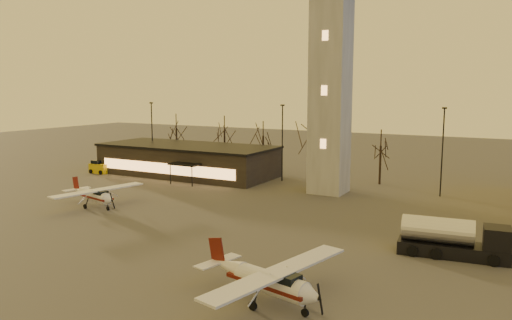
% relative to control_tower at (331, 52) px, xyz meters
% --- Properties ---
extents(ground, '(220.00, 220.00, 0.00)m').
position_rel_control_tower_xyz_m(ground, '(0.00, -30.00, -16.33)').
color(ground, '#423F3D').
rests_on(ground, ground).
extents(control_tower, '(6.80, 6.80, 32.60)m').
position_rel_control_tower_xyz_m(control_tower, '(0.00, 0.00, 0.00)').
color(control_tower, gray).
rests_on(control_tower, ground).
extents(terminal, '(25.40, 12.20, 4.30)m').
position_rel_control_tower_xyz_m(terminal, '(-21.99, 1.98, -14.17)').
color(terminal, black).
rests_on(terminal, ground).
extents(light_poles, '(58.50, 12.25, 10.14)m').
position_rel_control_tower_xyz_m(light_poles, '(0.50, 1.00, -10.92)').
color(light_poles, black).
rests_on(light_poles, ground).
extents(tree_row, '(37.20, 9.20, 8.80)m').
position_rel_control_tower_xyz_m(tree_row, '(-13.70, 9.16, -10.39)').
color(tree_row, black).
rests_on(tree_row, ground).
extents(cessna_front, '(8.98, 11.25, 3.10)m').
position_rel_control_tower_xyz_m(cessna_front, '(8.17, -30.92, -15.26)').
color(cessna_front, silver).
rests_on(cessna_front, ground).
extents(cessna_rear, '(8.12, 10.17, 2.80)m').
position_rel_control_tower_xyz_m(cessna_rear, '(-18.43, -18.57, -15.37)').
color(cessna_rear, white).
rests_on(cessna_rear, ground).
extents(fuel_truck, '(7.85, 3.18, 2.84)m').
position_rel_control_tower_xyz_m(fuel_truck, '(15.97, -17.26, -15.20)').
color(fuel_truck, black).
rests_on(fuel_truck, ground).
extents(service_cart, '(3.00, 1.94, 1.89)m').
position_rel_control_tower_xyz_m(service_cart, '(-34.06, -3.00, -15.60)').
color(service_cart, '#C0A20B').
rests_on(service_cart, ground).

